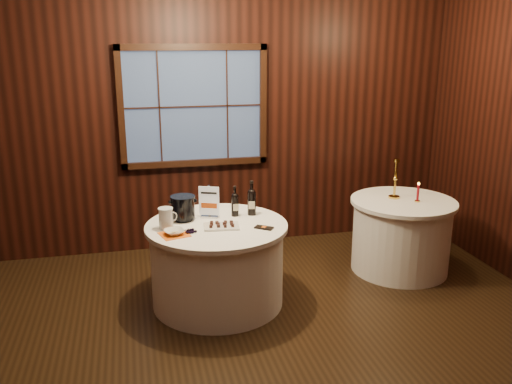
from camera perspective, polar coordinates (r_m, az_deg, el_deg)
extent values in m
plane|color=black|center=(4.33, -1.74, -17.42)|extent=(6.00, 6.00, 0.00)
cube|color=black|center=(6.15, -6.57, 7.60)|extent=(6.00, 0.02, 3.00)
cube|color=#394C77|center=(6.10, -6.58, 8.95)|extent=(1.50, 0.01, 1.20)
cylinder|color=white|center=(5.03, -4.08, -7.76)|extent=(1.20, 1.20, 0.73)
cylinder|color=white|center=(4.88, -4.17, -3.62)|extent=(1.28, 1.28, 0.04)
cylinder|color=white|center=(5.91, 14.99, -4.59)|extent=(1.00, 1.00, 0.73)
cylinder|color=white|center=(5.79, 15.26, -1.02)|extent=(1.08, 1.08, 0.04)
cube|color=#B0B0B7|center=(5.07, -4.89, -2.57)|extent=(0.18, 0.15, 0.02)
cube|color=#B0B0B7|center=(5.02, -4.94, -0.89)|extent=(0.02, 0.02, 0.29)
cube|color=white|center=(5.01, -4.92, -0.93)|extent=(0.18, 0.08, 0.27)
cylinder|color=black|center=(5.07, -2.23, -1.52)|extent=(0.07, 0.07, 0.19)
sphere|color=black|center=(5.04, -2.24, -0.50)|extent=(0.07, 0.07, 0.07)
cylinder|color=black|center=(5.02, -2.25, 0.06)|extent=(0.03, 0.03, 0.08)
cylinder|color=black|center=(5.01, -2.25, 0.52)|extent=(0.03, 0.03, 0.02)
cube|color=beige|center=(5.03, -2.15, -1.63)|extent=(0.05, 0.00, 0.07)
cylinder|color=black|center=(5.09, -0.46, -1.27)|extent=(0.08, 0.08, 0.21)
sphere|color=black|center=(5.06, -0.46, -0.12)|extent=(0.08, 0.08, 0.08)
cylinder|color=black|center=(5.04, -0.46, 0.52)|extent=(0.03, 0.03, 0.10)
cylinder|color=black|center=(5.03, -0.46, 1.05)|extent=(0.03, 0.03, 0.02)
cube|color=beige|center=(5.05, -0.36, -1.40)|extent=(0.06, 0.01, 0.07)
cylinder|color=black|center=(5.01, -7.64, -2.81)|extent=(0.16, 0.16, 0.03)
cylinder|color=black|center=(4.98, -7.69, -1.66)|extent=(0.21, 0.21, 0.18)
cylinder|color=black|center=(4.95, -7.73, -0.54)|extent=(0.23, 0.23, 0.02)
cube|color=silver|center=(4.79, -3.66, -3.63)|extent=(0.33, 0.24, 0.02)
cube|color=black|center=(4.76, 0.85, -3.77)|extent=(0.18, 0.16, 0.01)
cylinder|color=#332812|center=(4.67, -7.68, -4.14)|extent=(0.06, 0.01, 0.03)
cylinder|color=silver|center=(4.80, -9.47, -2.80)|extent=(0.12, 0.12, 0.18)
cylinder|color=silver|center=(4.77, -9.52, -1.74)|extent=(0.13, 0.13, 0.01)
torus|color=silver|center=(4.80, -8.73, -2.65)|extent=(0.09, 0.04, 0.09)
cube|color=#DE5C12|center=(4.66, -8.60, -4.45)|extent=(0.28, 0.28, 0.00)
imported|color=silver|center=(4.66, -8.61, -4.19)|extent=(0.19, 0.19, 0.04)
cylinder|color=gold|center=(5.83, 14.32, -0.51)|extent=(0.12, 0.12, 0.02)
cylinder|color=gold|center=(5.78, 14.45, 1.31)|extent=(0.03, 0.03, 0.36)
cylinder|color=gold|center=(5.73, 14.59, 3.22)|extent=(0.06, 0.06, 0.03)
cylinder|color=gold|center=(5.76, 16.61, -0.93)|extent=(0.05, 0.05, 0.01)
cylinder|color=#9E0C18|center=(5.74, 16.68, -0.08)|extent=(0.02, 0.02, 0.16)
sphere|color=#FFB23F|center=(5.71, 16.76, 0.84)|extent=(0.02, 0.02, 0.02)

